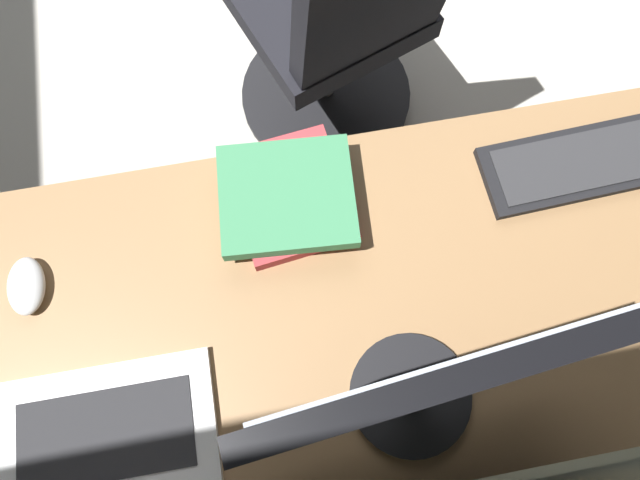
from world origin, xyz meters
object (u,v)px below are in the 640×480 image
at_px(monitor_primary, 439,384).
at_px(book_stack_near, 289,196).
at_px(keyboard_main, 594,160).
at_px(office_chair, 342,28).
at_px(drawer_pedestal, 253,362).
at_px(laptop_left, 99,471).
at_px(mouse_main, 26,286).

bearing_deg(monitor_primary, book_stack_near, -69.26).
bearing_deg(keyboard_main, office_chair, -59.32).
bearing_deg(drawer_pedestal, monitor_primary, 153.55).
bearing_deg(laptop_left, office_chair, -120.73).
height_order(monitor_primary, keyboard_main, monitor_primary).
xyz_separation_m(drawer_pedestal, monitor_primary, (-0.28, 0.14, 0.62)).
bearing_deg(office_chair, mouse_main, 43.09).
relative_size(keyboard_main, office_chair, 0.44).
distance_m(monitor_primary, book_stack_near, 0.45).
distance_m(monitor_primary, laptop_left, 0.53).
bearing_deg(mouse_main, monitor_primary, 154.46).
bearing_deg(book_stack_near, mouse_main, 9.32).
relative_size(drawer_pedestal, keyboard_main, 1.63).
height_order(laptop_left, book_stack_near, laptop_left).
distance_m(keyboard_main, book_stack_near, 0.57).
bearing_deg(office_chair, keyboard_main, 120.68).
height_order(book_stack_near, office_chair, office_chair).
xyz_separation_m(monitor_primary, book_stack_near, (0.14, -0.37, -0.21)).
bearing_deg(mouse_main, keyboard_main, -177.03).
bearing_deg(monitor_primary, drawer_pedestal, -26.45).
relative_size(monitor_primary, office_chair, 0.51).
relative_size(laptop_left, keyboard_main, 0.82).
relative_size(laptop_left, book_stack_near, 1.41).
bearing_deg(office_chair, drawer_pedestal, 65.39).
height_order(monitor_primary, mouse_main, monitor_primary).
bearing_deg(drawer_pedestal, book_stack_near, -122.52).
bearing_deg(mouse_main, laptop_left, 110.10).
xyz_separation_m(monitor_primary, office_chair, (-0.08, -0.94, -0.52)).
xyz_separation_m(monitor_primary, mouse_main, (0.61, -0.29, -0.23)).
distance_m(drawer_pedestal, laptop_left, 0.51).
distance_m(drawer_pedestal, book_stack_near, 0.49).
bearing_deg(monitor_primary, laptop_left, 3.19).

